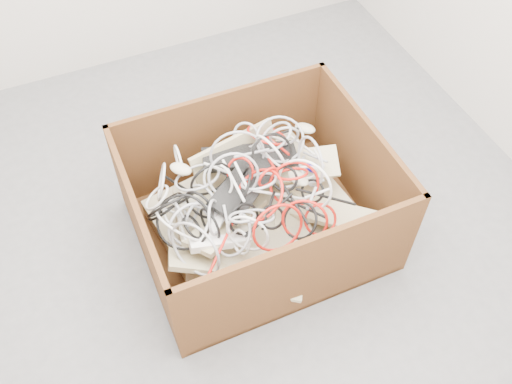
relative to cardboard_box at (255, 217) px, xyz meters
name	(u,v)px	position (x,y,z in m)	size (l,w,h in m)	color
ground	(242,225)	(-0.03, 0.08, -0.14)	(3.00, 3.00, 0.00)	#565658
cardboard_box	(255,217)	(0.00, 0.00, 0.00)	(1.08, 0.90, 0.54)	#412710
keyboard_pile	(260,196)	(0.03, 0.01, 0.13)	(1.00, 0.85, 0.33)	tan
mice_scatter	(257,191)	(0.00, -0.01, 0.21)	(0.77, 0.73, 0.19)	beige
power_strip_left	(216,220)	(-0.21, -0.09, 0.20)	(0.30, 0.06, 0.04)	white
power_strip_right	(220,243)	(-0.24, -0.19, 0.18)	(0.25, 0.05, 0.04)	white
vga_plug	(311,167)	(0.29, 0.02, 0.20)	(0.04, 0.04, 0.02)	#0B0FAA
cable_tangle	(239,193)	(-0.09, -0.04, 0.27)	(0.89, 0.74, 0.41)	#97989C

